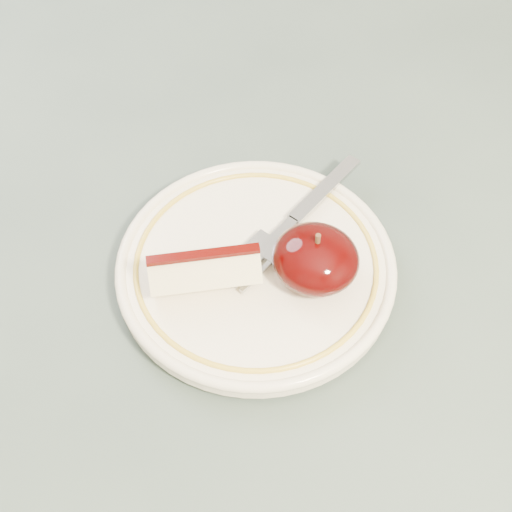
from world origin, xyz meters
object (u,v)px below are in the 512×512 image
at_px(table, 187,279).
at_px(apple_half, 316,259).
at_px(plate, 256,267).
at_px(fork, 292,221).

height_order(table, apple_half, apple_half).
bearing_deg(table, plate, -14.47).
distance_m(plate, apple_half, 0.05).
height_order(table, plate, plate).
xyz_separation_m(apple_half, fork, (-0.04, 0.04, -0.02)).
bearing_deg(plate, table, 165.53).
relative_size(table, fork, 5.38).
relative_size(table, apple_half, 13.58).
height_order(table, fork, fork).
relative_size(plate, fork, 1.31).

